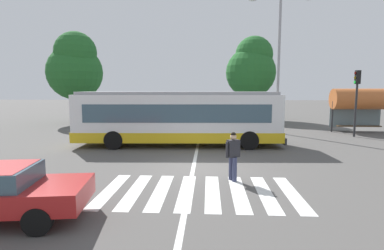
{
  "coord_description": "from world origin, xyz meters",
  "views": [
    {
      "loc": [
        0.32,
        -11.94,
        3.18
      ],
      "look_at": [
        -0.56,
        3.95,
        1.3
      ],
      "focal_mm": 28.12,
      "sensor_mm": 36.0,
      "label": 1
    }
  ],
  "objects_px": {
    "parked_car_white": "(254,116)",
    "pedestrian_crossing_street": "(233,153)",
    "parked_car_blue": "(167,115)",
    "bus_stop_shelter": "(360,100)",
    "parked_car_silver": "(194,116)",
    "traffic_light_far_corner": "(357,92)",
    "city_transit_bus": "(178,118)",
    "background_tree_left": "(75,67)",
    "background_tree_right": "(252,67)",
    "parked_car_black": "(224,116)",
    "twin_arm_street_lamp": "(279,51)"
  },
  "relations": [
    {
      "from": "background_tree_left",
      "to": "background_tree_right",
      "type": "height_order",
      "value": "background_tree_right"
    },
    {
      "from": "pedestrian_crossing_street",
      "to": "bus_stop_shelter",
      "type": "distance_m",
      "value": 16.54
    },
    {
      "from": "parked_car_blue",
      "to": "bus_stop_shelter",
      "type": "relative_size",
      "value": 1.14
    },
    {
      "from": "parked_car_blue",
      "to": "twin_arm_street_lamp",
      "type": "height_order",
      "value": "twin_arm_street_lamp"
    },
    {
      "from": "pedestrian_crossing_street",
      "to": "bus_stop_shelter",
      "type": "bearing_deg",
      "value": 50.73
    },
    {
      "from": "parked_car_blue",
      "to": "background_tree_left",
      "type": "bearing_deg",
      "value": -177.97
    },
    {
      "from": "parked_car_silver",
      "to": "parked_car_blue",
      "type": "bearing_deg",
      "value": 170.56
    },
    {
      "from": "parked_car_silver",
      "to": "traffic_light_far_corner",
      "type": "height_order",
      "value": "traffic_light_far_corner"
    },
    {
      "from": "traffic_light_far_corner",
      "to": "twin_arm_street_lamp",
      "type": "relative_size",
      "value": 0.46
    },
    {
      "from": "pedestrian_crossing_street",
      "to": "parked_car_white",
      "type": "xyz_separation_m",
      "value": [
        3.29,
        17.22,
        -0.2
      ]
    },
    {
      "from": "pedestrian_crossing_street",
      "to": "parked_car_blue",
      "type": "relative_size",
      "value": 0.37
    },
    {
      "from": "parked_car_blue",
      "to": "background_tree_left",
      "type": "relative_size",
      "value": 0.55
    },
    {
      "from": "parked_car_blue",
      "to": "parked_car_black",
      "type": "distance_m",
      "value": 5.29
    },
    {
      "from": "parked_car_silver",
      "to": "traffic_light_far_corner",
      "type": "relative_size",
      "value": 1.03
    },
    {
      "from": "city_transit_bus",
      "to": "bus_stop_shelter",
      "type": "bearing_deg",
      "value": 25.61
    },
    {
      "from": "parked_car_silver",
      "to": "parked_car_black",
      "type": "bearing_deg",
      "value": 8.04
    },
    {
      "from": "pedestrian_crossing_street",
      "to": "parked_car_silver",
      "type": "bearing_deg",
      "value": 97.34
    },
    {
      "from": "parked_car_silver",
      "to": "twin_arm_street_lamp",
      "type": "bearing_deg",
      "value": -40.04
    },
    {
      "from": "bus_stop_shelter",
      "to": "parked_car_silver",
      "type": "bearing_deg",
      "value": 160.61
    },
    {
      "from": "parked_car_white",
      "to": "parked_car_blue",
      "type": "bearing_deg",
      "value": 177.05
    },
    {
      "from": "background_tree_left",
      "to": "traffic_light_far_corner",
      "type": "bearing_deg",
      "value": -17.32
    },
    {
      "from": "parked_car_black",
      "to": "bus_stop_shelter",
      "type": "height_order",
      "value": "bus_stop_shelter"
    },
    {
      "from": "pedestrian_crossing_street",
      "to": "parked_car_blue",
      "type": "distance_m",
      "value": 18.26
    },
    {
      "from": "parked_car_white",
      "to": "pedestrian_crossing_street",
      "type": "bearing_deg",
      "value": -100.81
    },
    {
      "from": "parked_car_white",
      "to": "background_tree_left",
      "type": "height_order",
      "value": "background_tree_left"
    },
    {
      "from": "parked_car_white",
      "to": "background_tree_left",
      "type": "xyz_separation_m",
      "value": [
        -16.55,
        0.11,
        4.52
      ]
    },
    {
      "from": "city_transit_bus",
      "to": "parked_car_white",
      "type": "height_order",
      "value": "city_transit_bus"
    },
    {
      "from": "parked_car_blue",
      "to": "background_tree_right",
      "type": "relative_size",
      "value": 0.53
    },
    {
      "from": "parked_car_silver",
      "to": "twin_arm_street_lamp",
      "type": "distance_m",
      "value": 9.77
    },
    {
      "from": "parked_car_black",
      "to": "twin_arm_street_lamp",
      "type": "xyz_separation_m",
      "value": [
        3.58,
        -5.72,
        5.17
      ]
    },
    {
      "from": "parked_car_black",
      "to": "parked_car_white",
      "type": "height_order",
      "value": "same"
    },
    {
      "from": "city_transit_bus",
      "to": "parked_car_silver",
      "type": "distance_m",
      "value": 10.72
    },
    {
      "from": "parked_car_silver",
      "to": "traffic_light_far_corner",
      "type": "bearing_deg",
      "value": -31.31
    },
    {
      "from": "traffic_light_far_corner",
      "to": "twin_arm_street_lamp",
      "type": "distance_m",
      "value": 5.88
    },
    {
      "from": "traffic_light_far_corner",
      "to": "bus_stop_shelter",
      "type": "bearing_deg",
      "value": 58.86
    },
    {
      "from": "parked_car_black",
      "to": "parked_car_white",
      "type": "relative_size",
      "value": 0.99
    },
    {
      "from": "background_tree_right",
      "to": "parked_car_black",
      "type": "bearing_deg",
      "value": -125.7
    },
    {
      "from": "parked_car_silver",
      "to": "traffic_light_far_corner",
      "type": "xyz_separation_m",
      "value": [
        11.22,
        -6.82,
        2.23
      ]
    },
    {
      "from": "traffic_light_far_corner",
      "to": "twin_arm_street_lamp",
      "type": "height_order",
      "value": "twin_arm_street_lamp"
    },
    {
      "from": "background_tree_right",
      "to": "parked_car_blue",
      "type": "bearing_deg",
      "value": -153.12
    },
    {
      "from": "pedestrian_crossing_street",
      "to": "traffic_light_far_corner",
      "type": "relative_size",
      "value": 0.39
    },
    {
      "from": "parked_car_silver",
      "to": "city_transit_bus",
      "type": "bearing_deg",
      "value": -91.88
    },
    {
      "from": "parked_car_white",
      "to": "traffic_light_far_corner",
      "type": "distance_m",
      "value": 9.18
    },
    {
      "from": "background_tree_left",
      "to": "background_tree_right",
      "type": "distance_m",
      "value": 17.47
    },
    {
      "from": "background_tree_right",
      "to": "bus_stop_shelter",
      "type": "bearing_deg",
      "value": -53.15
    },
    {
      "from": "city_transit_bus",
      "to": "twin_arm_street_lamp",
      "type": "bearing_deg",
      "value": 38.61
    },
    {
      "from": "bus_stop_shelter",
      "to": "background_tree_right",
      "type": "bearing_deg",
      "value": 126.85
    },
    {
      "from": "parked_car_blue",
      "to": "bus_stop_shelter",
      "type": "height_order",
      "value": "bus_stop_shelter"
    },
    {
      "from": "parked_car_silver",
      "to": "twin_arm_street_lamp",
      "type": "height_order",
      "value": "twin_arm_street_lamp"
    },
    {
      "from": "bus_stop_shelter",
      "to": "city_transit_bus",
      "type": "bearing_deg",
      "value": -154.39
    }
  ]
}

